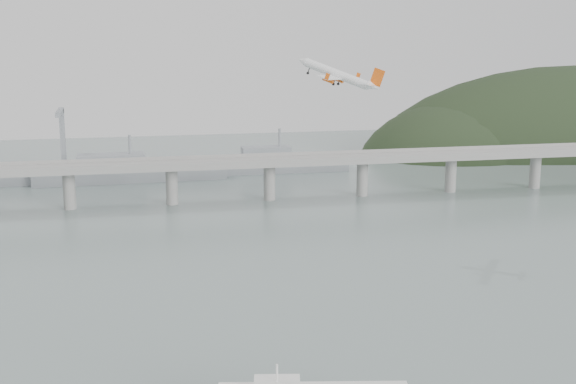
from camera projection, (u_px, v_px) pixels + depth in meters
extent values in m
plane|color=slate|center=(330.00, 368.00, 203.94)|extent=(900.00, 900.00, 0.00)
cube|color=gray|center=(231.00, 163.00, 391.10)|extent=(800.00, 22.00, 2.20)
cube|color=gray|center=(233.00, 163.00, 380.62)|extent=(800.00, 0.60, 1.80)
cube|color=gray|center=(228.00, 156.00, 400.72)|extent=(800.00, 0.60, 1.80)
cylinder|color=gray|center=(69.00, 190.00, 377.59)|extent=(6.00, 6.00, 21.00)
cylinder|color=gray|center=(172.00, 186.00, 387.43)|extent=(6.00, 6.00, 21.00)
cylinder|color=gray|center=(269.00, 182.00, 397.27)|extent=(6.00, 6.00, 21.00)
cylinder|color=gray|center=(362.00, 178.00, 407.11)|extent=(6.00, 6.00, 21.00)
cylinder|color=gray|center=(451.00, 175.00, 416.95)|extent=(6.00, 6.00, 21.00)
cylinder|color=gray|center=(535.00, 171.00, 426.78)|extent=(6.00, 6.00, 21.00)
ellipsoid|color=black|center=(566.00, 170.00, 576.73)|extent=(320.00, 150.00, 156.00)
ellipsoid|color=black|center=(454.00, 170.00, 547.19)|extent=(140.00, 110.00, 96.00)
cube|color=gray|center=(131.00, 174.00, 446.88)|extent=(110.55, 21.43, 8.00)
cube|color=gray|center=(111.00, 161.00, 443.01)|extent=(39.01, 16.73, 8.00)
cylinder|color=gray|center=(130.00, 147.00, 443.47)|extent=(1.60, 1.60, 14.00)
cube|color=gray|center=(280.00, 166.00, 474.15)|extent=(85.00, 13.60, 8.00)
cube|color=gray|center=(266.00, 153.00, 470.78)|extent=(29.75, 11.90, 8.00)
cylinder|color=gray|center=(280.00, 140.00, 470.75)|extent=(1.60, 1.60, 14.00)
cube|color=gray|center=(63.00, 140.00, 469.10)|extent=(3.00, 3.00, 40.00)
cube|color=gray|center=(60.00, 113.00, 455.69)|extent=(3.00, 28.00, 3.00)
cylinder|color=white|center=(277.00, 373.00, 169.62)|extent=(0.60, 0.60, 4.10)
cylinder|color=white|center=(337.00, 74.00, 286.89)|extent=(21.82, 19.47, 11.31)
cone|color=white|center=(302.00, 61.00, 292.02)|extent=(5.69, 5.51, 4.40)
cone|color=white|center=(374.00, 87.00, 281.46)|extent=(6.40, 5.91, 4.69)
cube|color=white|center=(338.00, 77.00, 286.84)|extent=(22.61, 28.16, 3.33)
cube|color=white|center=(372.00, 84.00, 281.59)|extent=(9.02, 10.74, 1.70)
cube|color=#ED5A10|center=(377.00, 77.00, 280.38)|extent=(5.03, 3.60, 7.08)
cylinder|color=#ED5A10|center=(339.00, 79.00, 292.29)|extent=(4.74, 4.48, 3.29)
cylinder|color=black|center=(334.00, 77.00, 292.96)|extent=(2.09, 2.18, 2.15)
cube|color=white|center=(340.00, 77.00, 292.02)|extent=(2.21, 1.71, 1.80)
cylinder|color=#ED5A10|center=(329.00, 79.00, 283.11)|extent=(4.74, 4.48, 3.29)
cylinder|color=black|center=(324.00, 78.00, 283.78)|extent=(2.09, 2.18, 2.15)
cube|color=white|center=(329.00, 77.00, 282.84)|extent=(2.21, 1.71, 1.80)
cylinder|color=black|center=(339.00, 81.00, 289.50)|extent=(1.07, 0.79, 2.25)
cylinder|color=black|center=(338.00, 84.00, 289.79)|extent=(1.28, 1.05, 1.31)
cylinder|color=black|center=(334.00, 82.00, 285.16)|extent=(1.07, 0.79, 2.25)
cylinder|color=black|center=(333.00, 84.00, 285.45)|extent=(1.28, 1.05, 1.31)
cylinder|color=black|center=(309.00, 71.00, 291.50)|extent=(1.07, 0.79, 2.25)
cylinder|color=black|center=(308.00, 73.00, 291.79)|extent=(1.28, 1.05, 1.31)
cube|color=#ED5A10|center=(358.00, 76.00, 300.06)|extent=(1.85, 1.35, 2.60)
cube|color=#ED5A10|center=(327.00, 76.00, 271.69)|extent=(1.85, 1.35, 2.60)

